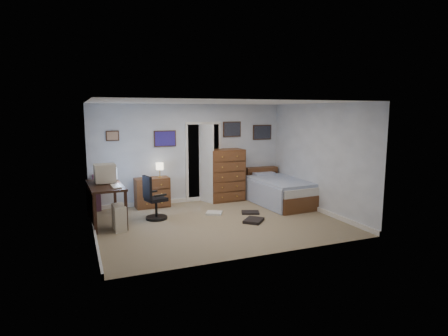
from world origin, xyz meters
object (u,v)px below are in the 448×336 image
Objects in this scene: office_chair at (154,203)px; low_dresser at (152,192)px; bed at (278,191)px; computer_desk at (100,194)px; tall_dresser at (225,175)px.

low_dresser is at bearing 65.88° from office_chair.
low_dresser is 0.38× the size of bed.
computer_desk is 1.11m from office_chair.
computer_desk is 4.30m from bed.
tall_dresser is at bearing 13.82° from computer_desk.
computer_desk is 0.68× the size of bed.
low_dresser is 1.94m from tall_dresser.
tall_dresser is at bearing 11.89° from office_chair.
computer_desk is 3.31m from tall_dresser.
office_chair is 1.09m from low_dresser.
office_chair reaches higher than bed.
computer_desk is at bearing 160.39° from office_chair.
tall_dresser is at bearing 140.94° from bed.
office_chair reaches higher than computer_desk.
low_dresser reaches higher than bed.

